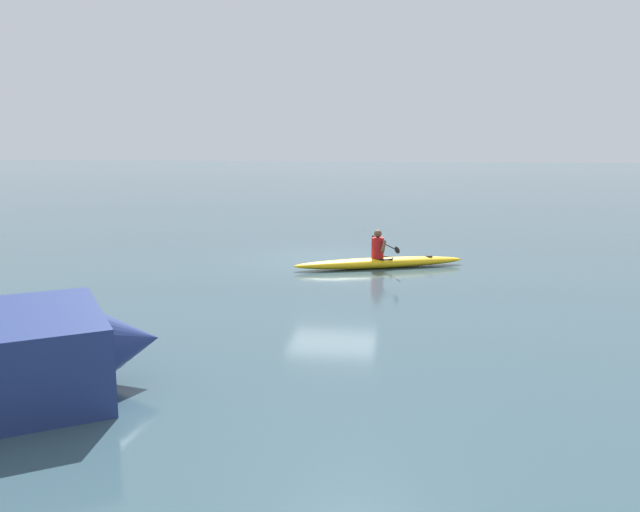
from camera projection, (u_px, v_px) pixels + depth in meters
name	position (u px, v px, depth m)	size (l,w,h in m)	color
ground_plane	(333.00, 260.00, 18.73)	(160.00, 160.00, 0.00)	#334C56
kayak	(380.00, 263.00, 17.60)	(4.63, 2.21, 0.28)	#EAB214
kayaker	(378.00, 246.00, 17.51)	(0.89, 2.25, 0.76)	red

